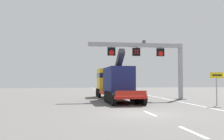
% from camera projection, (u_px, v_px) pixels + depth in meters
% --- Properties ---
extents(ground, '(112.00, 112.00, 0.00)m').
position_uv_depth(ground, '(142.00, 114.00, 16.62)').
color(ground, slate).
extents(lane_markings, '(0.20, 63.11, 0.01)m').
position_uv_depth(lane_markings, '(105.00, 94.00, 40.66)').
color(lane_markings, silver).
rests_on(lane_markings, ground).
extents(edge_line_right, '(0.20, 63.00, 0.01)m').
position_uv_depth(edge_line_right, '(167.00, 99.00, 29.40)').
color(edge_line_right, silver).
rests_on(edge_line_right, ground).
extents(overhead_lane_gantry, '(11.03, 0.90, 6.66)m').
position_uv_depth(overhead_lane_gantry, '(149.00, 54.00, 28.66)').
color(overhead_lane_gantry, '#9EA0A5').
rests_on(overhead_lane_gantry, ground).
extents(heavy_haul_truck_red, '(3.27, 14.11, 5.30)m').
position_uv_depth(heavy_haul_truck_red, '(114.00, 82.00, 29.25)').
color(heavy_haul_truck_red, red).
rests_on(heavy_haul_truck_red, ground).
extents(exit_sign_yellow, '(1.23, 0.15, 2.88)m').
position_uv_depth(exit_sign_yellow, '(217.00, 81.00, 22.28)').
color(exit_sign_yellow, '#9EA0A5').
rests_on(exit_sign_yellow, ground).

